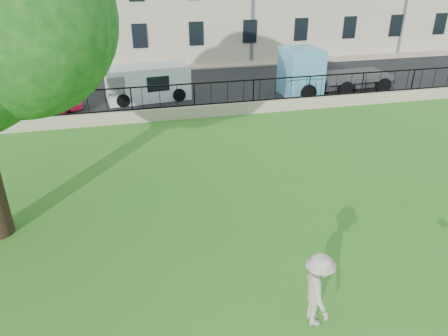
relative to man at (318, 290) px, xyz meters
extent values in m
plane|color=#2B761C|center=(-0.42, 1.70, -0.91)|extent=(120.00, 120.00, 0.00)
cube|color=tan|center=(-0.42, 13.70, -0.61)|extent=(50.00, 0.40, 0.60)
cube|color=black|center=(-0.42, 13.70, -0.28)|extent=(50.00, 0.05, 0.06)
cube|color=black|center=(-0.42, 13.70, 0.79)|extent=(50.00, 0.05, 0.06)
cube|color=black|center=(-0.42, 18.40, -0.90)|extent=(60.00, 9.00, 0.01)
cube|color=tan|center=(-0.42, 23.60, -0.85)|extent=(60.00, 1.40, 0.12)
sphere|color=#134813|center=(-5.87, 4.47, 5.19)|extent=(4.53, 4.53, 4.53)
imported|color=#B5A893|center=(0.00, 0.00, 0.00)|extent=(0.82, 1.25, 1.81)
imported|color=#A4142C|center=(-8.26, 16.10, -0.12)|extent=(4.83, 1.84, 1.57)
cube|color=silver|center=(-2.42, 17.10, 0.03)|extent=(4.61, 2.22, 1.87)
cube|color=#5BAAD7|center=(8.13, 16.10, 0.40)|extent=(6.34, 2.55, 2.61)
camera|label=1|loc=(-3.62, -6.61, 6.65)|focal=35.00mm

